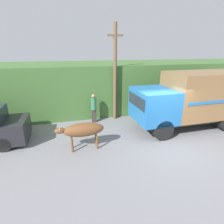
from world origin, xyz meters
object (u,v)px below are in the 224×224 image
object	(u,v)px
brown_cow	(83,130)
cargo_truck	(194,98)
pedestrian_on_hill	(94,107)
utility_pole	(115,72)

from	to	relation	value
brown_cow	cargo_truck	bearing A→B (deg)	-5.40
pedestrian_on_hill	utility_pole	distance (m)	2.42
cargo_truck	utility_pole	bearing A→B (deg)	147.63
cargo_truck	utility_pole	world-z (taller)	utility_pole
cargo_truck	utility_pole	distance (m)	4.67
cargo_truck	utility_pole	size ratio (longest dim) A/B	1.12
pedestrian_on_hill	utility_pole	xyz separation A→B (m)	(1.39, 0.25, 1.97)
cargo_truck	pedestrian_on_hill	size ratio (longest dim) A/B	3.60
utility_pole	brown_cow	bearing A→B (deg)	-126.58
brown_cow	utility_pole	distance (m)	4.46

